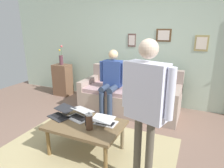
# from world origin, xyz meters

# --- Properties ---
(ground_plane) EXTENTS (7.68, 7.68, 0.00)m
(ground_plane) POSITION_xyz_m (0.00, 0.00, 0.00)
(ground_plane) COLOR #7D6053
(area_rug) EXTENTS (2.41, 1.95, 0.01)m
(area_rug) POSITION_xyz_m (0.07, 0.15, 0.00)
(area_rug) COLOR tan
(area_rug) RESTS_ON ground_plane
(back_wall) EXTENTS (7.04, 0.11, 2.70)m
(back_wall) POSITION_xyz_m (-0.00, -2.20, 1.35)
(back_wall) COLOR #B0C7B1
(back_wall) RESTS_ON ground_plane
(couch) EXTENTS (2.00, 0.85, 0.88)m
(couch) POSITION_xyz_m (-0.01, -1.56, 0.31)
(couch) COLOR #A38E82
(couch) RESTS_ON ground_plane
(coffee_table) EXTENTS (1.01, 0.69, 0.44)m
(coffee_table) POSITION_xyz_m (0.07, 0.05, 0.40)
(coffee_table) COLOR brown
(coffee_table) RESTS_ON ground_plane
(laptop_left) EXTENTS (0.39, 0.36, 0.12)m
(laptop_left) POSITION_xyz_m (0.24, -0.06, 0.49)
(laptop_left) COLOR silver
(laptop_left) RESTS_ON coffee_table
(laptop_center) EXTENTS (0.29, 0.29, 0.13)m
(laptop_center) POSITION_xyz_m (-0.18, -0.04, 0.49)
(laptop_center) COLOR silver
(laptop_center) RESTS_ON coffee_table
(laptop_right) EXTENTS (0.39, 0.39, 0.13)m
(laptop_right) POSITION_xyz_m (0.52, 0.01, 0.49)
(laptop_right) COLOR #28282D
(laptop_right) RESTS_ON coffee_table
(french_press) EXTENTS (0.11, 0.09, 0.24)m
(french_press) POSITION_xyz_m (-0.05, 0.16, 0.55)
(french_press) COLOR #4C3323
(french_press) RESTS_ON coffee_table
(side_shelf) EXTENTS (0.42, 0.32, 0.79)m
(side_shelf) POSITION_xyz_m (1.91, -1.80, 0.40)
(side_shelf) COLOR brown
(side_shelf) RESTS_ON ground_plane
(flower_vase) EXTENTS (0.10, 0.10, 0.48)m
(flower_vase) POSITION_xyz_m (1.91, -1.80, 0.95)
(flower_vase) COLOR #552F39
(flower_vase) RESTS_ON side_shelf
(person_standing) EXTENTS (0.57, 0.29, 1.61)m
(person_standing) POSITION_xyz_m (-0.81, 0.31, 1.03)
(person_standing) COLOR #534D40
(person_standing) RESTS_ON ground_plane
(person_seated) EXTENTS (0.55, 0.51, 1.28)m
(person_seated) POSITION_xyz_m (0.31, -1.33, 0.73)
(person_seated) COLOR #2C3A53
(person_seated) RESTS_ON ground_plane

